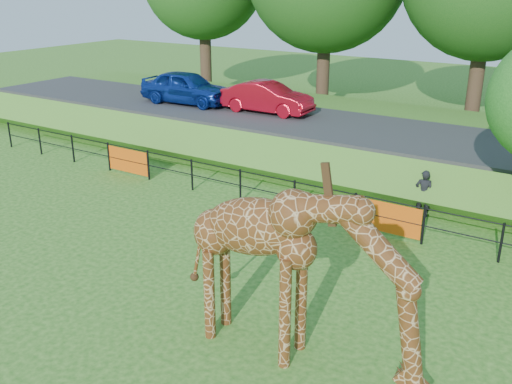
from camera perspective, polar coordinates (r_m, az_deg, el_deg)
ground at (r=12.17m, az=-15.40°, el=-14.46°), size 90.00×90.00×0.00m
giraffe at (r=10.46m, az=4.58°, el=-8.43°), size 4.99×1.03×3.55m
perimeter_fence at (r=17.53m, az=3.85°, el=-0.54°), size 28.07×0.10×1.10m
embankment at (r=24.04m, az=12.57°, el=5.11°), size 40.00×9.00×1.30m
road at (r=22.50m, az=11.35°, el=6.03°), size 40.00×5.00×0.12m
car_blue at (r=26.82m, az=-6.95°, el=10.35°), size 4.50×1.99×1.51m
car_red at (r=24.76m, az=1.15°, el=9.43°), size 4.03×1.48×1.32m
visitor at (r=18.02m, az=16.43°, el=-0.13°), size 0.59×0.45×1.47m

